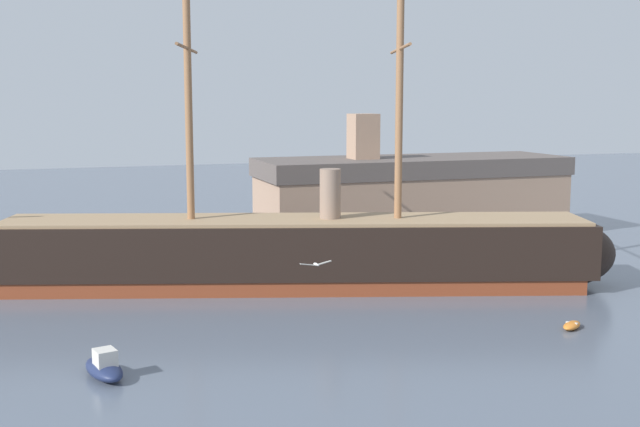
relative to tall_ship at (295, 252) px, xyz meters
name	(u,v)px	position (x,y,z in m)	size (l,w,h in m)	color
tall_ship	(295,252)	(0.00, 0.00, 0.00)	(64.05, 24.92, 31.70)	brown
motorboat_alongside_bow	(104,367)	(-18.73, -19.64, -2.72)	(2.97, 4.93, 1.93)	#1E284C
dinghy_alongside_stern	(572,325)	(16.10, -20.07, -3.12)	(2.56, 2.22, 0.57)	orange
dinghy_far_right	(564,277)	(25.74, -5.62, -3.14)	(2.34, 1.29, 0.53)	#B22D28
dinghy_distant_centre	(270,273)	(-0.92, 5.45, -3.10)	(2.77, 1.74, 0.61)	#B22D28
dockside_warehouse_right	(411,197)	(22.24, 21.76, 1.70)	(42.52, 15.00, 15.72)	#565659
seagull_in_flight	(316,264)	(-12.07, -42.06, 7.96)	(1.32, 0.41, 0.14)	silver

